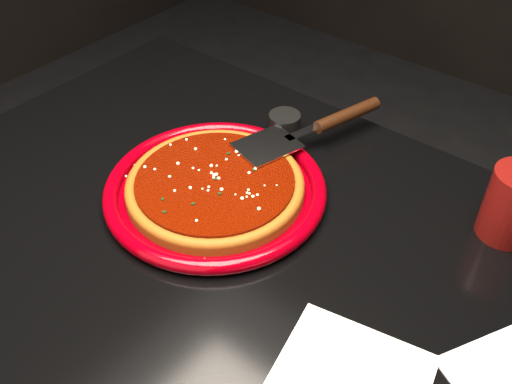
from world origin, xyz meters
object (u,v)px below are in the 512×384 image
table (250,382)px  ramekin (284,125)px  plate (215,189)px  pizza_server (311,128)px

table → ramekin: size_ratio=20.75×
plate → pizza_server: 0.21m
plate → ramekin: ramekin is taller
pizza_server → plate: bearing=-87.0°
plate → pizza_server: (0.05, 0.20, 0.03)m
table → plate: 0.41m
pizza_server → ramekin: (-0.06, 0.01, -0.02)m
pizza_server → ramekin: size_ratio=5.93×
pizza_server → ramekin: pizza_server is taller
ramekin → table: bearing=-63.5°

